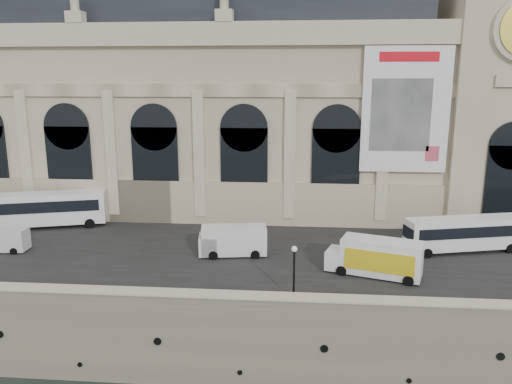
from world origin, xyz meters
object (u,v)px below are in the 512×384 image
bus_left (43,209)px  lamp_right (294,273)px  bus_right (464,233)px  van_c (230,241)px  box_truck (376,258)px

bus_left → lamp_right: lamp_right is taller
bus_right → lamp_right: size_ratio=2.74×
bus_left → bus_right: 44.07m
lamp_right → bus_left: bearing=149.6°
bus_right → van_c: bearing=-172.6°
bus_right → lamp_right: (-16.00, -12.08, 0.23)m
bus_left → box_truck: bearing=-17.6°
bus_left → van_c: bearing=-18.2°
bus_right → van_c: size_ratio=1.77×
bus_right → box_truck: bearing=-143.9°
lamp_right → van_c: bearing=123.4°
van_c → box_truck: bearing=-16.6°
bus_left → lamp_right: size_ratio=3.20×
bus_left → van_c: bus_left is taller
bus_left → bus_right: bearing=-5.6°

